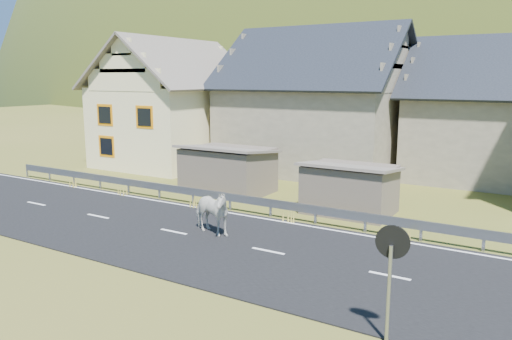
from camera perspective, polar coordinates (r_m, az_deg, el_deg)
The scene contains 12 objects.
ground at distance 18.70m, azimuth -9.38°, elevation -7.09°, with size 160.00×160.00×0.00m, color #475117.
road at distance 18.69m, azimuth -9.39°, elevation -7.03°, with size 60.00×7.00×0.04m, color black.
lane_markings at distance 18.68m, azimuth -9.39°, elevation -6.96°, with size 60.00×6.60×0.01m, color silver.
guardrail at distance 21.36m, azimuth -3.01°, elevation -3.17°, with size 28.10×0.09×0.75m.
shed_left at distance 24.63m, azimuth -3.20°, elevation -0.05°, with size 4.30×3.30×2.40m, color #695D4E.
shed_right at distance 21.27m, azimuth 10.66°, elevation -2.19°, with size 3.80×2.90×2.20m, color #695D4E.
house_cream at distance 33.48m, azimuth -9.34°, elevation 8.24°, with size 7.80×9.80×8.30m.
house_stone_a at distance 31.19m, azimuth 7.23°, elevation 8.64°, with size 10.80×9.80×8.90m.
house_stone_b at distance 30.63m, azimuth 26.30°, elevation 6.87°, with size 9.80×8.80×8.10m.
conifer_patch at distance 140.33m, azimuth 2.83°, elevation 10.68°, with size 76.00×50.00×28.00m, color black.
horse at distance 18.03m, azimuth -5.27°, elevation -4.72°, with size 2.00×0.91×1.69m, color beige.
traffic_mirror at distance 10.95m, azimuth 15.24°, elevation -9.62°, with size 0.73×0.22×2.61m.
Camera 1 is at (11.68, -13.48, 5.62)m, focal length 35.00 mm.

